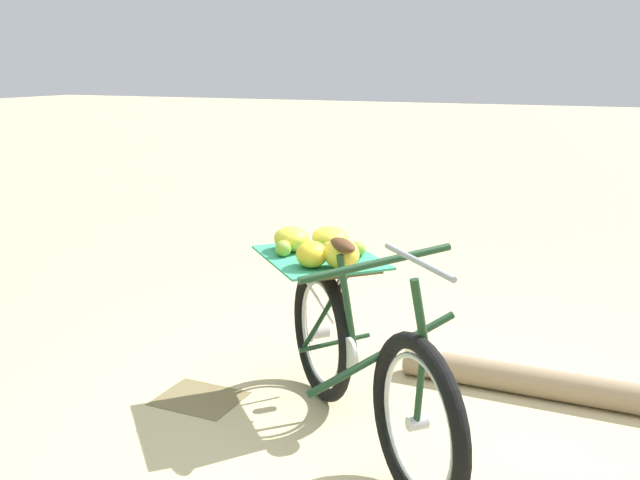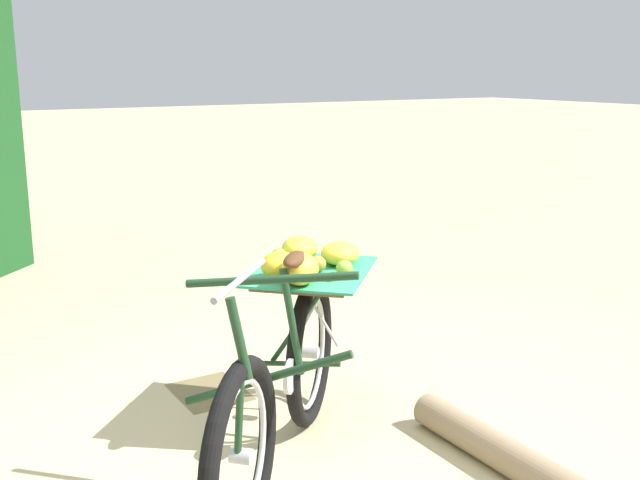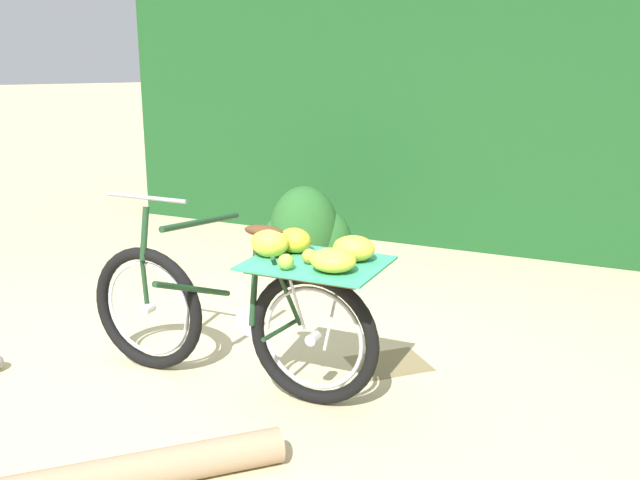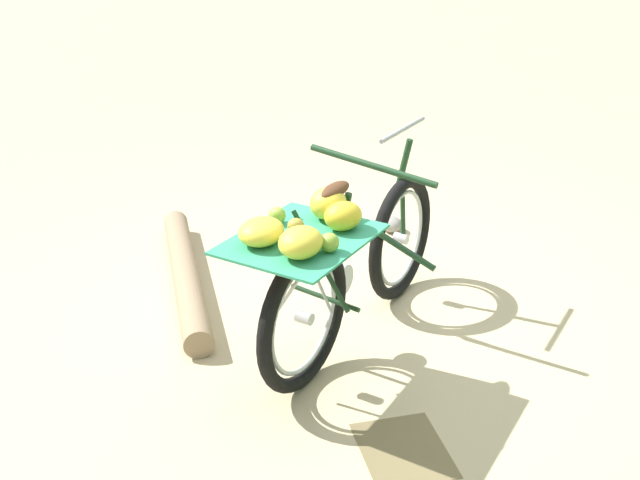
% 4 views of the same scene
% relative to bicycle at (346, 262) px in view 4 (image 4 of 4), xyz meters
% --- Properties ---
extents(ground_plane, '(60.00, 60.00, 0.00)m').
position_rel_bicycle_xyz_m(ground_plane, '(0.16, -0.12, -0.49)').
color(ground_plane, '#C6B284').
extents(bicycle, '(1.48, 1.46, 1.03)m').
position_rel_bicycle_xyz_m(bicycle, '(0.00, 0.00, 0.00)').
color(bicycle, black).
rests_on(bicycle, ground_plane).
extents(fallen_log, '(1.66, 0.17, 0.16)m').
position_rel_bicycle_xyz_m(fallen_log, '(0.88, 0.76, -0.41)').
color(fallen_log, '#937A5B').
rests_on(fallen_log, ground_plane).
extents(path_stone, '(0.17, 0.14, 0.11)m').
position_rel_bicycle_xyz_m(path_stone, '(1.36, -0.71, -0.44)').
color(path_stone, gray).
rests_on(path_stone, ground_plane).
extents(leaf_litter_patch, '(0.44, 0.36, 0.01)m').
position_rel_bicycle_xyz_m(leaf_litter_patch, '(-0.86, -0.02, -0.49)').
color(leaf_litter_patch, olive).
rests_on(leaf_litter_patch, ground_plane).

